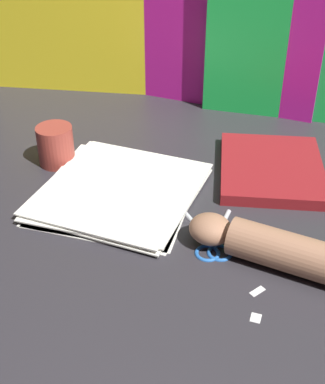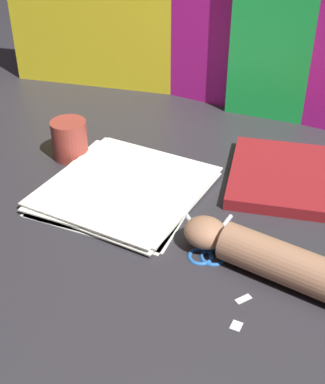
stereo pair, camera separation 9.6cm
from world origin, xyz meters
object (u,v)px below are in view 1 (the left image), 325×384
object	(u,v)px
paper_stack	(119,191)
book_closed	(271,169)
scissors	(212,241)
mug	(56,145)
hand_forearm	(278,249)

from	to	relation	value
paper_stack	book_closed	bearing A→B (deg)	33.84
scissors	book_closed	bearing A→B (deg)	77.77
book_closed	mug	bearing A→B (deg)	-166.01
paper_stack	book_closed	distance (m)	0.33
paper_stack	hand_forearm	size ratio (longest dim) A/B	1.04
book_closed	hand_forearm	world-z (taller)	hand_forearm
paper_stack	scissors	bearing A→B (deg)	-21.22
book_closed	paper_stack	bearing A→B (deg)	-146.16
hand_forearm	book_closed	bearing A→B (deg)	101.72
paper_stack	mug	size ratio (longest dim) A/B	3.72
scissors	hand_forearm	distance (m)	0.12
paper_stack	book_closed	world-z (taller)	book_closed
book_closed	hand_forearm	distance (m)	0.29
paper_stack	book_closed	size ratio (longest dim) A/B	1.07
scissors	mug	distance (m)	0.42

